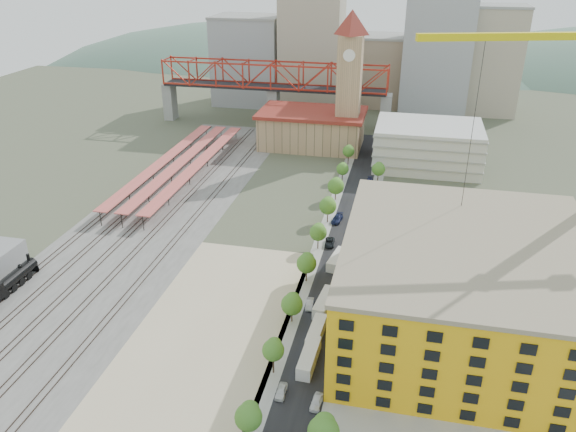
% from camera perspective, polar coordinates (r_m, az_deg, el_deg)
% --- Properties ---
extents(ground, '(400.00, 400.00, 0.00)m').
position_cam_1_polar(ground, '(133.88, -1.76, -3.89)').
color(ground, '#474C38').
rests_on(ground, ground).
extents(ballast_strip, '(36.00, 165.00, 0.06)m').
position_cam_1_polar(ballast_strip, '(159.92, -12.82, 0.59)').
color(ballast_strip, '#605E59').
rests_on(ballast_strip, ground).
extents(dirt_lot, '(28.00, 67.00, 0.06)m').
position_cam_1_polar(dirt_lot, '(109.76, -7.92, -11.54)').
color(dirt_lot, tan).
rests_on(dirt_lot, ground).
extents(street_asphalt, '(12.00, 170.00, 0.06)m').
position_cam_1_polar(street_asphalt, '(144.41, 5.87, -1.68)').
color(street_asphalt, black).
rests_on(street_asphalt, ground).
extents(sidewalk_west, '(3.00, 170.00, 0.04)m').
position_cam_1_polar(sidewalk_west, '(145.02, 3.71, -1.48)').
color(sidewalk_west, gray).
rests_on(sidewalk_west, ground).
extents(sidewalk_east, '(3.00, 170.00, 0.04)m').
position_cam_1_polar(sidewalk_east, '(144.01, 8.04, -1.89)').
color(sidewalk_east, gray).
rests_on(sidewalk_east, ground).
extents(construction_pad, '(50.00, 90.00, 0.06)m').
position_cam_1_polar(construction_pad, '(114.90, 18.34, -10.87)').
color(construction_pad, gray).
rests_on(construction_pad, ground).
extents(rail_tracks, '(26.56, 160.00, 0.18)m').
position_cam_1_polar(rail_tracks, '(160.61, -13.41, 0.69)').
color(rail_tracks, '#382B23').
rests_on(rail_tracks, ground).
extents(platform_canopies, '(16.00, 80.00, 4.12)m').
position_cam_1_polar(platform_canopies, '(183.50, -10.86, 5.40)').
color(platform_canopies, '#D65452').
rests_on(platform_canopies, ground).
extents(station_hall, '(38.00, 24.00, 13.10)m').
position_cam_1_polar(station_hall, '(206.51, 2.45, 8.89)').
color(station_hall, tan).
rests_on(station_hall, ground).
extents(clock_tower, '(12.00, 12.00, 52.00)m').
position_cam_1_polar(clock_tower, '(197.57, 6.30, 14.58)').
color(clock_tower, tan).
rests_on(clock_tower, ground).
extents(parking_garage, '(34.00, 26.00, 14.00)m').
position_cam_1_polar(parking_garage, '(192.23, 14.00, 6.97)').
color(parking_garage, silver).
rests_on(parking_garage, ground).
extents(truss_bridge, '(94.00, 9.60, 25.60)m').
position_cam_1_polar(truss_bridge, '(229.38, -1.50, 13.73)').
color(truss_bridge, gray).
rests_on(truss_bridge, ground).
extents(construction_building, '(44.60, 50.60, 18.80)m').
position_cam_1_polar(construction_building, '(109.41, 17.45, -6.79)').
color(construction_building, yellow).
rests_on(construction_building, ground).
extents(street_trees, '(15.40, 124.40, 8.00)m').
position_cam_1_polar(street_trees, '(135.64, 5.34, -3.58)').
color(street_trees, '#346B20').
rests_on(street_trees, ground).
extents(skyline, '(133.00, 46.00, 60.00)m').
position_cam_1_polar(skyline, '(259.71, 7.80, 15.80)').
color(skyline, '#9EA0A3').
rests_on(skyline, ground).
extents(distant_hills, '(647.00, 264.00, 227.00)m').
position_cam_1_polar(distant_hills, '(400.53, 13.93, 3.49)').
color(distant_hills, '#4C6B59').
rests_on(distant_hills, ground).
extents(locomotive, '(2.85, 21.96, 5.49)m').
position_cam_1_polar(locomotive, '(131.98, -26.79, -6.38)').
color(locomotive, black).
rests_on(locomotive, ground).
extents(site_trailer_a, '(2.83, 9.58, 2.60)m').
position_cam_1_polar(site_trailer_a, '(100.83, 2.13, -14.22)').
color(site_trailer_a, silver).
rests_on(site_trailer_a, ground).
extents(site_trailer_b, '(2.79, 8.99, 2.43)m').
position_cam_1_polar(site_trailer_b, '(106.73, 2.89, -11.71)').
color(site_trailer_b, silver).
rests_on(site_trailer_b, ground).
extents(site_trailer_c, '(3.57, 9.74, 2.60)m').
position_cam_1_polar(site_trailer_c, '(114.48, 3.73, -8.79)').
color(site_trailer_c, silver).
rests_on(site_trailer_c, ground).
extents(site_trailer_d, '(3.88, 9.09, 2.41)m').
position_cam_1_polar(site_trailer_d, '(129.60, 4.99, -4.44)').
color(site_trailer_d, silver).
rests_on(site_trailer_d, ground).
extents(car_0, '(1.61, 3.96, 1.35)m').
position_cam_1_polar(car_0, '(95.54, -0.69, -17.40)').
color(car_0, silver).
rests_on(car_0, ground).
extents(car_1, '(1.71, 4.18, 1.35)m').
position_cam_1_polar(car_1, '(115.04, 2.21, -8.94)').
color(car_1, '#AFAEB4').
rests_on(car_1, ground).
extents(car_2, '(2.70, 5.08, 1.36)m').
position_cam_1_polar(car_2, '(137.83, 4.25, -2.71)').
color(car_2, black).
rests_on(car_2, ground).
extents(car_3, '(2.89, 5.75, 1.60)m').
position_cam_1_polar(car_3, '(149.67, 5.03, -0.29)').
color(car_3, '#1A214D').
rests_on(car_3, ground).
extents(car_4, '(1.92, 4.14, 1.37)m').
position_cam_1_polar(car_4, '(93.91, 2.91, -18.37)').
color(car_4, silver).
rests_on(car_4, ground).
extents(car_5, '(1.92, 4.69, 1.51)m').
position_cam_1_polar(car_5, '(116.01, 5.35, -8.67)').
color(car_5, '#A3A2A8').
rests_on(car_5, ground).
extents(car_6, '(3.13, 5.48, 1.44)m').
position_cam_1_polar(car_6, '(126.82, 6.13, -5.48)').
color(car_6, black).
rests_on(car_6, ground).
extents(car_7, '(2.26, 5.15, 1.47)m').
position_cam_1_polar(car_7, '(175.33, 8.26, 3.49)').
color(car_7, '#1A204D').
rests_on(car_7, ground).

